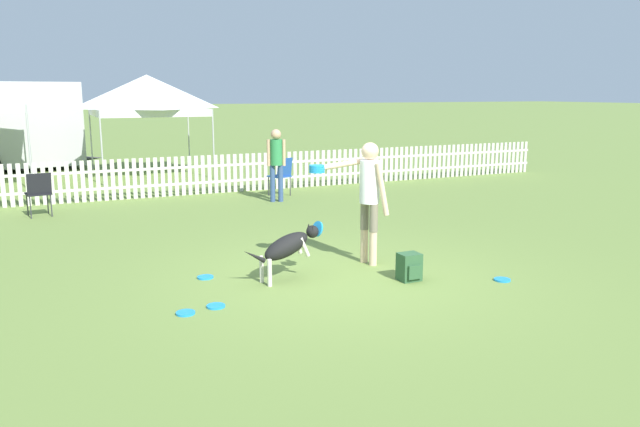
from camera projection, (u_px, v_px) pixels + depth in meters
ground_plane at (340, 276)px, 8.35m from camera, size 240.00×240.00×0.00m
handler_person at (366, 188)px, 8.75m from camera, size 1.08×0.49×1.74m
leaping_dog at (288, 246)px, 8.12m from camera, size 1.20×0.41×0.73m
frisbee_near_handler at (186, 313)px, 6.93m from camera, size 0.21×0.21×0.02m
frisbee_near_dog at (205, 277)px, 8.27m from camera, size 0.21×0.21×0.02m
frisbee_midfield at (502, 280)px, 8.16m from camera, size 0.21×0.21×0.02m
frisbee_far_scatter at (216, 306)px, 7.15m from camera, size 0.21×0.21×0.02m
backpack_on_grass at (409, 267)px, 8.14m from camera, size 0.28×0.27×0.36m
picket_fence at (200, 175)px, 14.97m from camera, size 20.47×0.04×0.93m
folding_chair_blue_left at (282, 173)px, 14.67m from camera, size 0.56×0.57×0.91m
folding_chair_center at (39, 190)px, 12.22m from camera, size 0.51×0.53×0.88m
canopy_tent_main at (147, 95)px, 17.97m from camera, size 3.03×3.03×2.92m
spectator_standing at (276, 158)px, 13.85m from camera, size 0.40×0.27×1.62m
equipment_trailer at (1, 125)px, 19.16m from camera, size 5.38×2.77×2.73m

